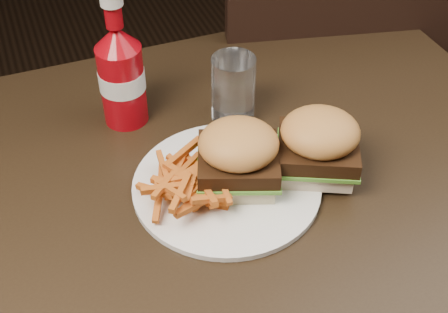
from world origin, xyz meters
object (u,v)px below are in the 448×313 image
object	(u,v)px
dining_table	(152,228)
ketchup_bottle	(123,87)
tumbler	(233,89)
plate	(227,186)
chair_far	(301,102)

from	to	relation	value
dining_table	ketchup_bottle	bearing A→B (deg)	83.76
ketchup_bottle	tumbler	xyz separation A→B (m)	(0.15, -0.06, -0.01)
plate	ketchup_bottle	distance (m)	0.22
dining_table	ketchup_bottle	xyz separation A→B (m)	(0.02, 0.21, 0.08)
ketchup_bottle	plate	bearing A→B (deg)	-66.00
plate	ketchup_bottle	size ratio (longest dim) A/B	1.91
dining_table	chair_far	size ratio (longest dim) A/B	2.65
chair_far	ketchup_bottle	xyz separation A→B (m)	(-0.48, -0.31, 0.38)
chair_far	tumbler	size ratio (longest dim) A/B	4.37
dining_table	chair_far	xyz separation A→B (m)	(0.51, 0.52, -0.30)
dining_table	plate	xyz separation A→B (m)	(0.11, 0.02, 0.03)
ketchup_bottle	dining_table	bearing A→B (deg)	-96.24
ketchup_bottle	tumbler	distance (m)	0.16
tumbler	chair_far	bearing A→B (deg)	48.12
dining_table	plate	distance (m)	0.12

